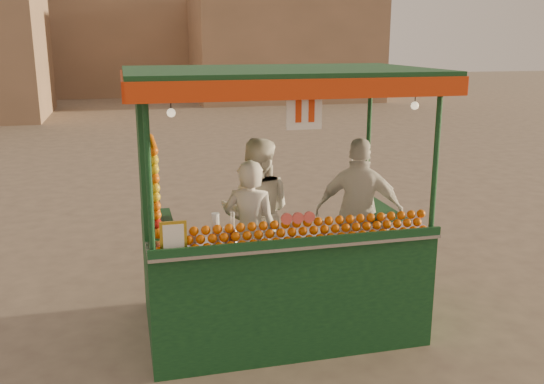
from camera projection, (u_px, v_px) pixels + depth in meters
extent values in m
plane|color=brown|center=(235.00, 321.00, 6.60)|extent=(90.00, 90.00, 0.00)
cube|color=#946F54|center=(282.00, 50.00, 30.16)|extent=(9.00, 6.00, 5.00)
cube|color=#946F54|center=(101.00, 30.00, 33.42)|extent=(14.00, 7.00, 7.00)
cube|color=#0D321A|center=(278.00, 310.00, 6.51)|extent=(2.79, 1.71, 0.32)
cylinder|color=black|center=(190.00, 317.00, 6.28)|extent=(0.39, 0.11, 0.39)
cylinder|color=black|center=(360.00, 298.00, 6.73)|extent=(0.39, 0.11, 0.39)
cube|color=#0D321A|center=(296.00, 285.00, 5.71)|extent=(2.79, 0.32, 0.86)
cube|color=#0D321A|center=(161.00, 266.00, 6.17)|extent=(0.32, 1.39, 0.86)
cube|color=#0D321A|center=(380.00, 247.00, 6.76)|extent=(0.32, 1.39, 0.86)
cube|color=#B2B2B7|center=(296.00, 240.00, 5.63)|extent=(2.79, 0.49, 0.03)
cylinder|color=#0D321A|center=(149.00, 176.00, 5.00)|extent=(0.05, 0.05, 1.50)
cylinder|color=#0D321A|center=(436.00, 160.00, 5.63)|extent=(0.05, 0.05, 1.50)
cylinder|color=#0D321A|center=(142.00, 144.00, 6.51)|extent=(0.05, 0.05, 1.50)
cylinder|color=#0D321A|center=(369.00, 135.00, 7.14)|extent=(0.05, 0.05, 1.50)
cube|color=#0D321A|center=(278.00, 73.00, 5.87)|extent=(3.00, 1.93, 0.09)
cube|color=red|center=(307.00, 89.00, 4.99)|extent=(3.00, 0.04, 0.17)
cube|color=red|center=(257.00, 76.00, 6.80)|extent=(3.00, 0.04, 0.17)
cube|color=red|center=(123.00, 84.00, 5.54)|extent=(0.04, 1.93, 0.17)
cube|color=red|center=(416.00, 79.00, 6.25)|extent=(0.04, 1.93, 0.17)
cylinder|color=#E44D45|center=(298.00, 218.00, 5.43)|extent=(0.11, 0.03, 0.11)
cube|color=gold|center=(173.00, 238.00, 5.18)|extent=(0.24, 0.02, 0.30)
cube|color=white|center=(304.00, 111.00, 5.12)|extent=(0.32, 0.02, 0.32)
sphere|color=#FFE5B2|center=(171.00, 113.00, 4.99)|extent=(0.07, 0.07, 0.07)
sphere|color=#FFE5B2|center=(415.00, 106.00, 5.52)|extent=(0.07, 0.07, 0.07)
imported|color=silver|center=(250.00, 233.00, 6.15)|extent=(0.67, 0.57, 1.55)
imported|color=white|center=(257.00, 213.00, 6.60)|extent=(0.97, 0.85, 1.69)
imported|color=silver|center=(359.00, 212.00, 6.64)|extent=(1.07, 0.78, 1.68)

